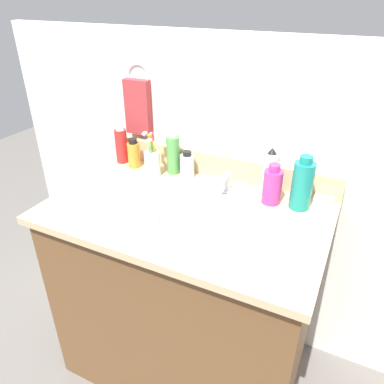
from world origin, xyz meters
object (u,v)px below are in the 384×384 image
bottle_mouthwash_teal (302,185)px  bottle_spray_red (121,144)px  bottle_gel_clear (187,165)px  cup_white_ceramic (152,162)px  bottle_lotion_white (270,172)px  hand_towel (138,107)px  bottle_toner_green (173,154)px  soap_bar (323,201)px  bottle_oil_amber (134,154)px  faucet (226,186)px  bottle_soap_pink (272,186)px

bottle_mouthwash_teal → bottle_spray_red: size_ratio=1.10×
bottle_gel_clear → cup_white_ceramic: bearing=-159.9°
bottle_lotion_white → cup_white_ceramic: (-0.44, -0.07, -0.02)m
bottle_gel_clear → cup_white_ceramic: cup_white_ceramic is taller
hand_towel → bottle_toner_green: 0.25m
bottle_lotion_white → bottle_mouthwash_teal: (0.12, -0.07, 0.01)m
bottle_gel_clear → soap_bar: bearing=2.0°
hand_towel → bottle_oil_amber: hand_towel is taller
bottle_toner_green → bottle_oil_amber: bearing=-172.5°
bottle_spray_red → cup_white_ceramic: bearing=-16.0°
hand_towel → bottle_lotion_white: hand_towel is taller
faucet → bottle_toner_green: size_ratio=0.94×
bottle_soap_pink → cup_white_ceramic: (-0.47, 0.00, -0.01)m
bottle_mouthwash_teal → bottle_gel_clear: bearing=174.7°
hand_towel → bottle_spray_red: 0.17m
bottle_mouthwash_teal → bottle_oil_amber: bottle_mouthwash_teal is taller
hand_towel → bottle_gel_clear: hand_towel is taller
bottle_oil_amber → soap_bar: size_ratio=1.87×
bottle_lotion_white → bottle_oil_amber: bottle_lotion_white is taller
bottle_toner_green → soap_bar: bearing=0.8°
faucet → bottle_spray_red: (-0.49, 0.06, 0.05)m
bottle_mouthwash_teal → bottle_gel_clear: size_ratio=1.76×
hand_towel → cup_white_ceramic: (0.13, -0.12, -0.16)m
bottle_soap_pink → soap_bar: bearing=22.3°
hand_towel → cup_white_ceramic: hand_towel is taller
bottle_toner_green → bottle_soap_pink: bearing=-8.2°
faucet → bottle_gel_clear: bottle_gel_clear is taller
soap_bar → bottle_mouthwash_teal: bearing=-140.2°
faucet → bottle_spray_red: bearing=172.6°
faucet → bottle_gel_clear: size_ratio=1.52×
hand_towel → bottle_gel_clear: 0.32m
bottle_mouthwash_teal → bottle_spray_red: (-0.75, 0.05, -0.01)m
bottle_toner_green → soap_bar: 0.58m
bottle_spray_red → cup_white_ceramic: (0.18, -0.05, -0.02)m
bottle_gel_clear → faucet: bearing=-17.5°
bottle_gel_clear → bottle_oil_amber: bearing=-176.9°
hand_towel → cup_white_ceramic: 0.25m
bottle_lotion_white → bottle_soap_pink: bearing=-67.8°
soap_bar → faucet: bearing=-166.7°
bottle_gel_clear → bottle_lotion_white: bearing=4.7°
bottle_gel_clear → bottle_mouthwash_teal: bearing=-5.3°
bottle_gel_clear → bottle_spray_red: 0.31m
bottle_spray_red → soap_bar: (0.82, 0.01, -0.07)m
bottle_soap_pink → soap_bar: size_ratio=2.21×
hand_towel → bottle_oil_amber: size_ratio=1.83×
bottle_gel_clear → cup_white_ceramic: (-0.13, -0.05, 0.01)m
bottle_mouthwash_teal → cup_white_ceramic: size_ratio=1.04×
bottle_toner_green → bottle_oil_amber: size_ratio=1.41×
bottle_toner_green → soap_bar: bottle_toner_green is taller
hand_towel → bottle_soap_pink: hand_towel is taller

